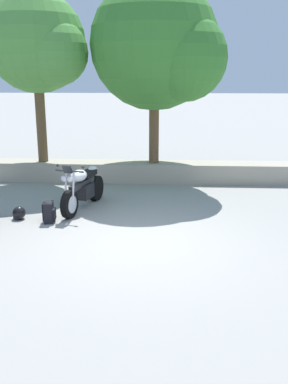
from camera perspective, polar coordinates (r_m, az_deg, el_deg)
The scene contains 7 objects.
ground_plane at distance 8.21m, azimuth -1.10°, elevation -6.61°, with size 120.00×120.00×0.00m, color gray.
stone_wall at distance 12.71m, azimuth 0.47°, elevation 2.70°, with size 36.00×0.80×0.55m, color #A89E89.
motorcycle_white_centre at distance 10.14m, azimuth -8.08°, elevation 0.46°, with size 0.81×2.04×1.18m.
rider_backpack at distance 9.41m, azimuth -12.37°, elevation -2.48°, with size 0.28×0.32×0.47m.
rider_helmet at distance 9.80m, azimuth -16.09°, elevation -2.66°, with size 0.28×0.28×0.28m.
leafy_tree_mid_left at distance 12.81m, azimuth -13.49°, elevation 18.22°, with size 2.87×2.74×4.68m.
leafy_tree_mid_right at distance 12.29m, azimuth 2.20°, elevation 18.41°, with size 3.68×3.51×5.00m.
Camera 1 is at (0.57, -7.59, 3.09)m, focal length 40.63 mm.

